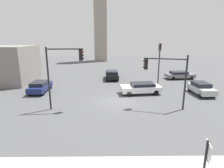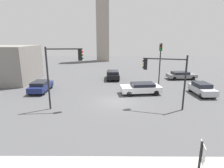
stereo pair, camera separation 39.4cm
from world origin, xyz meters
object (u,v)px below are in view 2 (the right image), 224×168
at_px(traffic_light_1, 165,71).
at_px(car_2, 41,86).
at_px(car_1, 141,88).
at_px(car_4, 181,75).
at_px(traffic_light_0, 63,65).
at_px(direction_sign, 200,160).
at_px(car_3, 202,89).
at_px(car_0, 113,75).
at_px(traffic_light_2, 160,57).

distance_m(traffic_light_1, car_2, 15.30).
relative_size(car_1, car_4, 1.05).
xyz_separation_m(traffic_light_0, car_1, (7.98, 4.85, -3.44)).
height_order(traffic_light_0, car_4, traffic_light_0).
bearing_deg(traffic_light_1, traffic_light_0, 17.00).
bearing_deg(direction_sign, car_3, 76.60).
xyz_separation_m(car_0, car_4, (11.29, 0.17, -0.09)).
relative_size(traffic_light_1, car_1, 1.03).
relative_size(traffic_light_1, car_2, 1.17).
relative_size(traffic_light_0, car_4, 1.23).
distance_m(car_1, car_2, 12.58).
relative_size(traffic_light_0, traffic_light_1, 1.14).
height_order(direction_sign, traffic_light_0, traffic_light_0).
relative_size(direction_sign, car_1, 0.47).
bearing_deg(car_4, car_0, 175.50).
height_order(car_3, car_4, car_3).
relative_size(direction_sign, car_0, 0.51).
bearing_deg(traffic_light_1, direction_sign, 99.43).
xyz_separation_m(traffic_light_1, car_0, (-4.85, 12.84, -2.84)).
relative_size(traffic_light_0, car_3, 1.47).
xyz_separation_m(traffic_light_0, car_0, (4.54, 13.04, -3.40)).
bearing_deg(direction_sign, car_2, 141.68).
bearing_deg(traffic_light_2, car_1, -6.24).
distance_m(car_2, car_3, 19.82).
bearing_deg(car_3, car_4, 173.54).
bearing_deg(traffic_light_2, car_2, -47.55).
relative_size(traffic_light_2, car_4, 1.24).
bearing_deg(car_1, direction_sign, 84.28).
bearing_deg(direction_sign, traffic_light_2, 93.65).
bearing_deg(traffic_light_0, car_1, 26.32).
distance_m(traffic_light_0, traffic_light_2, 14.44).
bearing_deg(car_2, car_4, -71.07).
xyz_separation_m(traffic_light_0, car_3, (15.22, 4.56, -3.43)).
bearing_deg(car_3, car_1, -94.76).
xyz_separation_m(car_1, car_2, (-12.55, 0.90, -0.00)).
bearing_deg(direction_sign, car_4, 84.18).
bearing_deg(direction_sign, traffic_light_0, 142.22).
height_order(traffic_light_2, car_0, traffic_light_2).
relative_size(traffic_light_2, car_2, 1.34).
height_order(traffic_light_1, car_0, traffic_light_1).
bearing_deg(traffic_light_2, car_4, 161.25).
relative_size(car_0, car_3, 1.15).
height_order(traffic_light_1, car_3, traffic_light_1).
distance_m(traffic_light_1, car_0, 14.02).
height_order(direction_sign, car_2, direction_sign).
distance_m(direction_sign, car_1, 14.77).
xyz_separation_m(traffic_light_1, car_4, (6.43, 13.01, -2.93)).
bearing_deg(car_0, traffic_light_2, -122.06).
bearing_deg(car_3, traffic_light_1, -55.59).
bearing_deg(traffic_light_1, car_3, -127.34).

